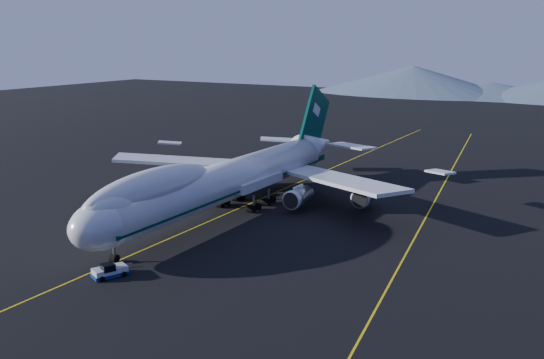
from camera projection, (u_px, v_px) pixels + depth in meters
The scene contains 5 objects.
ground at pixel (228, 213), 101.48m from camera, with size 500.00×500.00×0.00m, color black.
taxiway_line_main at pixel (228, 213), 101.47m from camera, with size 0.25×220.00×0.01m, color yellow.
taxiway_line_side at pixel (422, 224), 95.27m from camera, with size 0.25×200.00×0.01m, color yellow.
boeing_747 at pixel (228, 179), 100.18m from camera, with size 59.62×72.43×19.37m.
pushback_tug at pixel (110, 272), 74.30m from camera, with size 3.69×4.72×1.84m.
Camera 1 is at (55.18, -80.76, 28.56)m, focal length 40.00 mm.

